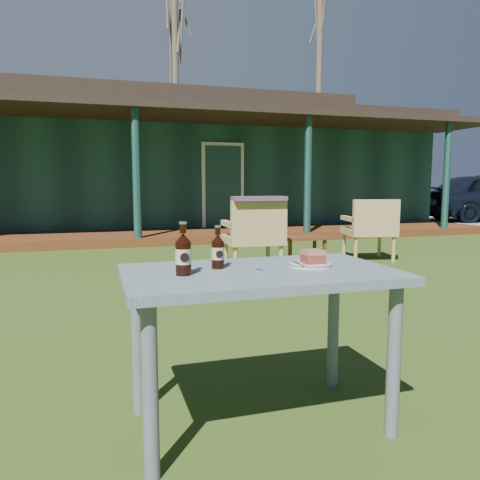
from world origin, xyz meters
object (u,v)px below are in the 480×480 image
object	(u,v)px
cola_bottle_near	(218,251)
armchair_left	(255,233)
cake_slice	(313,256)
cola_bottle_far	(183,254)
cafe_table	(260,292)
armchair_right	(371,226)
plate	(310,264)
side_table	(303,240)

from	to	relation	value
cola_bottle_near	armchair_left	bearing A→B (deg)	68.43
cake_slice	cola_bottle_far	size ratio (longest dim) A/B	0.41
cafe_table	armchair_right	world-z (taller)	armchair_right
cake_slice	armchair_left	size ratio (longest dim) A/B	0.10
cafe_table	plate	world-z (taller)	plate
cola_bottle_near	armchair_right	bearing A→B (deg)	49.58
cafe_table	plate	xyz separation A→B (m)	(0.26, 0.03, 0.11)
cola_bottle_far	side_table	bearing A→B (deg)	58.83
plate	cola_bottle_near	bearing A→B (deg)	171.00
cafe_table	plate	bearing A→B (deg)	6.07
side_table	armchair_left	bearing A→B (deg)	-154.27
cafe_table	plate	size ratio (longest dim) A/B	5.88
plate	armchair_left	bearing A→B (deg)	75.32
cafe_table	cola_bottle_far	world-z (taller)	cola_bottle_far
plate	side_table	distance (m)	4.18
armchair_right	side_table	xyz separation A→B (m)	(-1.11, -0.10, -0.16)
cola_bottle_near	armchair_left	size ratio (longest dim) A/B	0.22
plate	armchair_right	bearing A→B (deg)	53.96
cola_bottle_far	side_table	world-z (taller)	cola_bottle_far
plate	armchair_left	world-z (taller)	armchair_left
cola_bottle_near	cola_bottle_far	xyz separation A→B (m)	(-0.18, -0.11, 0.01)
cola_bottle_near	armchair_right	xyz separation A→B (m)	(3.25, 3.82, -0.30)
cola_bottle_far	armchair_right	bearing A→B (deg)	48.89
armchair_left	cake_slice	bearing A→B (deg)	-104.47
cake_slice	armchair_left	distance (m)	3.51
cake_slice	armchair_right	distance (m)	4.81
cafe_table	cake_slice	size ratio (longest dim) A/B	13.04
plate	cake_slice	distance (m)	0.04
armchair_left	cola_bottle_near	bearing A→B (deg)	-111.57
cake_slice	armchair_right	size ratio (longest dim) A/B	0.10
cola_bottle_far	armchair_right	distance (m)	5.23
plate	cake_slice	bearing A→B (deg)	-11.03
cafe_table	cola_bottle_near	world-z (taller)	cola_bottle_near
armchair_left	side_table	size ratio (longest dim) A/B	1.51
cola_bottle_far	side_table	distance (m)	4.50
cafe_table	cola_bottle_near	bearing A→B (deg)	150.57
armchair_right	side_table	world-z (taller)	armchair_right
cafe_table	plate	distance (m)	0.28
plate	cola_bottle_far	bearing A→B (deg)	-175.84
cake_slice	armchair_left	bearing A→B (deg)	75.53
plate	armchair_right	distance (m)	4.81
cola_bottle_near	cola_bottle_far	world-z (taller)	cola_bottle_far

